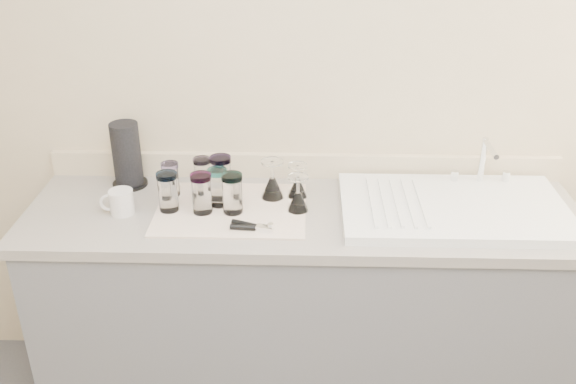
{
  "coord_description": "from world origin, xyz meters",
  "views": [
    {
      "loc": [
        0.0,
        -0.89,
        2.04
      ],
      "look_at": [
        -0.06,
        1.15,
        1.0
      ],
      "focal_mm": 40.0,
      "sensor_mm": 36.0,
      "label": 1
    }
  ],
  "objects_px": {
    "tumbler_purple": "(221,176)",
    "tumbler_extra": "(218,187)",
    "tumbler_blue": "(202,193)",
    "goblet_front_right": "(298,199)",
    "tumbler_lavender": "(232,193)",
    "goblet_back_right": "(297,186)",
    "white_mug": "(121,202)",
    "can_opener": "(252,227)",
    "sink_unit": "(454,207)",
    "tumbler_magenta": "(168,191)",
    "tumbler_cyan": "(202,174)",
    "paper_towel_roll": "(127,156)",
    "tumbler_teal": "(171,179)",
    "goblet_back_left": "(272,185)"
  },
  "relations": [
    {
      "from": "sink_unit",
      "to": "paper_towel_roll",
      "type": "distance_m",
      "value": 1.26
    },
    {
      "from": "tumbler_teal",
      "to": "tumbler_blue",
      "type": "distance_m",
      "value": 0.19
    },
    {
      "from": "can_opener",
      "to": "tumbler_lavender",
      "type": "bearing_deg",
      "value": 122.56
    },
    {
      "from": "tumbler_purple",
      "to": "tumbler_extra",
      "type": "xyz_separation_m",
      "value": [
        -0.0,
        -0.08,
        -0.01
      ]
    },
    {
      "from": "tumbler_cyan",
      "to": "tumbler_blue",
      "type": "height_order",
      "value": "tumbler_blue"
    },
    {
      "from": "paper_towel_roll",
      "to": "sink_unit",
      "type": "bearing_deg",
      "value": -8.6
    },
    {
      "from": "tumbler_extra",
      "to": "white_mug",
      "type": "height_order",
      "value": "tumbler_extra"
    },
    {
      "from": "tumbler_purple",
      "to": "tumbler_lavender",
      "type": "xyz_separation_m",
      "value": [
        0.06,
        -0.14,
        -0.0
      ]
    },
    {
      "from": "tumbler_blue",
      "to": "goblet_front_right",
      "type": "xyz_separation_m",
      "value": [
        0.35,
        0.02,
        -0.03
      ]
    },
    {
      "from": "tumbler_magenta",
      "to": "goblet_front_right",
      "type": "height_order",
      "value": "tumbler_magenta"
    },
    {
      "from": "tumbler_cyan",
      "to": "white_mug",
      "type": "distance_m",
      "value": 0.33
    },
    {
      "from": "tumbler_purple",
      "to": "goblet_front_right",
      "type": "xyz_separation_m",
      "value": [
        0.29,
        -0.11,
        -0.03
      ]
    },
    {
      "from": "tumbler_teal",
      "to": "tumbler_purple",
      "type": "height_order",
      "value": "tumbler_purple"
    },
    {
      "from": "tumbler_lavender",
      "to": "can_opener",
      "type": "xyz_separation_m",
      "value": [
        0.08,
        -0.12,
        -0.07
      ]
    },
    {
      "from": "tumbler_purple",
      "to": "paper_towel_roll",
      "type": "bearing_deg",
      "value": 166.59
    },
    {
      "from": "tumbler_magenta",
      "to": "tumbler_extra",
      "type": "relative_size",
      "value": 1.03
    },
    {
      "from": "tumbler_extra",
      "to": "goblet_back_right",
      "type": "distance_m",
      "value": 0.3
    },
    {
      "from": "sink_unit",
      "to": "white_mug",
      "type": "distance_m",
      "value": 1.22
    },
    {
      "from": "goblet_front_right",
      "to": "white_mug",
      "type": "height_order",
      "value": "goblet_front_right"
    },
    {
      "from": "tumbler_cyan",
      "to": "paper_towel_roll",
      "type": "height_order",
      "value": "paper_towel_roll"
    },
    {
      "from": "tumbler_lavender",
      "to": "goblet_back_right",
      "type": "height_order",
      "value": "tumbler_lavender"
    },
    {
      "from": "sink_unit",
      "to": "tumbler_extra",
      "type": "distance_m",
      "value": 0.87
    },
    {
      "from": "sink_unit",
      "to": "tumbler_lavender",
      "type": "height_order",
      "value": "sink_unit"
    },
    {
      "from": "tumbler_lavender",
      "to": "can_opener",
      "type": "bearing_deg",
      "value": -57.44
    },
    {
      "from": "goblet_back_right",
      "to": "paper_towel_roll",
      "type": "xyz_separation_m",
      "value": [
        -0.67,
        0.09,
        0.07
      ]
    },
    {
      "from": "tumbler_magenta",
      "to": "tumbler_blue",
      "type": "distance_m",
      "value": 0.13
    },
    {
      "from": "goblet_back_left",
      "to": "can_opener",
      "type": "relative_size",
      "value": 0.98
    },
    {
      "from": "tumbler_purple",
      "to": "goblet_back_left",
      "type": "relative_size",
      "value": 1.05
    },
    {
      "from": "tumbler_lavender",
      "to": "white_mug",
      "type": "height_order",
      "value": "tumbler_lavender"
    },
    {
      "from": "goblet_back_right",
      "to": "white_mug",
      "type": "xyz_separation_m",
      "value": [
        -0.64,
        -0.14,
        -0.01
      ]
    },
    {
      "from": "tumbler_teal",
      "to": "can_opener",
      "type": "distance_m",
      "value": 0.42
    },
    {
      "from": "sink_unit",
      "to": "tumbler_lavender",
      "type": "distance_m",
      "value": 0.81
    },
    {
      "from": "tumbler_lavender",
      "to": "tumbler_teal",
      "type": "bearing_deg",
      "value": 152.15
    },
    {
      "from": "tumbler_lavender",
      "to": "goblet_front_right",
      "type": "height_order",
      "value": "tumbler_lavender"
    },
    {
      "from": "tumbler_extra",
      "to": "goblet_back_left",
      "type": "xyz_separation_m",
      "value": [
        0.2,
        0.07,
        -0.02
      ]
    },
    {
      "from": "tumbler_teal",
      "to": "tumbler_cyan",
      "type": "xyz_separation_m",
      "value": [
        0.11,
        0.04,
        0.0
      ]
    },
    {
      "from": "tumbler_purple",
      "to": "white_mug",
      "type": "distance_m",
      "value": 0.38
    },
    {
      "from": "sink_unit",
      "to": "goblet_front_right",
      "type": "distance_m",
      "value": 0.57
    },
    {
      "from": "tumbler_magenta",
      "to": "goblet_front_right",
      "type": "distance_m",
      "value": 0.47
    },
    {
      "from": "tumbler_teal",
      "to": "goblet_back_left",
      "type": "bearing_deg",
      "value": -1.53
    },
    {
      "from": "sink_unit",
      "to": "tumbler_blue",
      "type": "relative_size",
      "value": 5.43
    },
    {
      "from": "tumbler_magenta",
      "to": "goblet_back_left",
      "type": "relative_size",
      "value": 0.98
    },
    {
      "from": "tumbler_blue",
      "to": "goblet_back_right",
      "type": "height_order",
      "value": "tumbler_blue"
    },
    {
      "from": "tumbler_teal",
      "to": "can_opener",
      "type": "height_order",
      "value": "tumbler_teal"
    },
    {
      "from": "can_opener",
      "to": "paper_towel_roll",
      "type": "height_order",
      "value": "paper_towel_roll"
    },
    {
      "from": "tumbler_purple",
      "to": "can_opener",
      "type": "height_order",
      "value": "tumbler_purple"
    },
    {
      "from": "goblet_back_right",
      "to": "can_opener",
      "type": "bearing_deg",
      "value": -121.1
    },
    {
      "from": "white_mug",
      "to": "tumbler_magenta",
      "type": "bearing_deg",
      "value": 5.2
    },
    {
      "from": "tumbler_purple",
      "to": "goblet_back_left",
      "type": "distance_m",
      "value": 0.2
    },
    {
      "from": "tumbler_magenta",
      "to": "goblet_back_left",
      "type": "bearing_deg",
      "value": 16.68
    }
  ]
}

